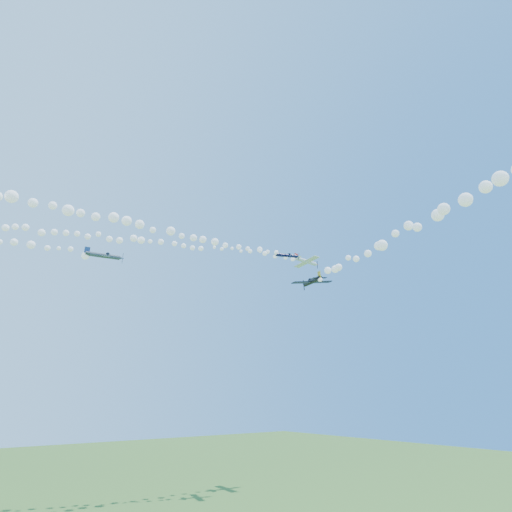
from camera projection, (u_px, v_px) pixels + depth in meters
ground at (215, 508)px, 75.78m from camera, size 260.00×260.00×0.00m
plane_white at (306, 261)px, 108.51m from camera, size 7.78×8.18×2.90m
smoke_trail_white at (127, 223)px, 83.88m from camera, size 87.26×7.97×3.23m
plane_navy at (287, 256)px, 100.23m from camera, size 6.25×6.44×2.02m
smoke_trail_navy at (98, 236)px, 87.60m from camera, size 75.72×27.88×2.52m
plane_grey at (104, 256)px, 71.79m from camera, size 6.51×6.74×2.02m
plane_black at (312, 281)px, 71.95m from camera, size 7.09×6.71×1.81m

